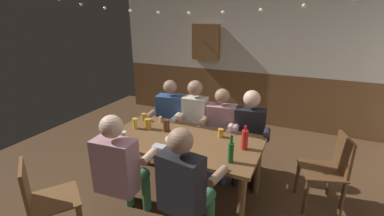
{
  "coord_description": "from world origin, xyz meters",
  "views": [
    {
      "loc": [
        1.26,
        -2.51,
        2.13
      ],
      "look_at": [
        0.0,
        0.26,
        1.06
      ],
      "focal_mm": 25.21,
      "sensor_mm": 36.0,
      "label": 1
    }
  ],
  "objects_px": {
    "condiment_caddy": "(159,148)",
    "pint_glass_5": "(221,133)",
    "pint_glass_3": "(144,117)",
    "person_3": "(249,131)",
    "pint_glass_0": "(148,124)",
    "person_4": "(120,166)",
    "pint_glass_2": "(166,125)",
    "person_2": "(220,128)",
    "table_candle": "(160,119)",
    "person_1": "(193,121)",
    "person_0": "(169,118)",
    "pint_glass_1": "(135,123)",
    "bottle_1": "(231,152)",
    "bottle_0": "(245,139)",
    "dining_table": "(184,147)",
    "person_5": "(186,184)",
    "pint_glass_4": "(124,137)",
    "plate_0": "(176,139)",
    "wall_dart_cabinet": "(206,42)",
    "chair_empty_near_left": "(329,169)",
    "chair_empty_near_right": "(44,200)"
  },
  "relations": [
    {
      "from": "wall_dart_cabinet",
      "to": "bottle_1",
      "type": "bearing_deg",
      "value": -63.84
    },
    {
      "from": "person_2",
      "to": "table_candle",
      "type": "distance_m",
      "value": 0.82
    },
    {
      "from": "dining_table",
      "to": "person_0",
      "type": "relative_size",
      "value": 1.45
    },
    {
      "from": "condiment_caddy",
      "to": "bottle_0",
      "type": "distance_m",
      "value": 0.91
    },
    {
      "from": "dining_table",
      "to": "chair_empty_near_left",
      "type": "xyz_separation_m",
      "value": [
        1.58,
        0.5,
        -0.18
      ]
    },
    {
      "from": "person_1",
      "to": "table_candle",
      "type": "relative_size",
      "value": 15.75
    },
    {
      "from": "bottle_0",
      "to": "pint_glass_3",
      "type": "xyz_separation_m",
      "value": [
        -1.44,
        0.24,
        -0.06
      ]
    },
    {
      "from": "pint_glass_3",
      "to": "dining_table",
      "type": "bearing_deg",
      "value": -21.35
    },
    {
      "from": "person_2",
      "to": "pint_glass_3",
      "type": "relative_size",
      "value": 11.73
    },
    {
      "from": "person_4",
      "to": "dining_table",
      "type": "bearing_deg",
      "value": 58.74
    },
    {
      "from": "person_5",
      "to": "pint_glass_1",
      "type": "bearing_deg",
      "value": 154.35
    },
    {
      "from": "pint_glass_1",
      "to": "pint_glass_3",
      "type": "bearing_deg",
      "value": 100.38
    },
    {
      "from": "person_4",
      "to": "person_2",
      "type": "bearing_deg",
      "value": 63.51
    },
    {
      "from": "chair_empty_near_right",
      "to": "bottle_1",
      "type": "height_order",
      "value": "bottle_1"
    },
    {
      "from": "condiment_caddy",
      "to": "pint_glass_5",
      "type": "bearing_deg",
      "value": 49.4
    },
    {
      "from": "bottle_0",
      "to": "pint_glass_2",
      "type": "bearing_deg",
      "value": 176.43
    },
    {
      "from": "pint_glass_5",
      "to": "condiment_caddy",
      "type": "bearing_deg",
      "value": -130.6
    },
    {
      "from": "pint_glass_3",
      "to": "person_3",
      "type": "bearing_deg",
      "value": 17.37
    },
    {
      "from": "person_0",
      "to": "bottle_0",
      "type": "height_order",
      "value": "person_0"
    },
    {
      "from": "person_0",
      "to": "pint_glass_1",
      "type": "xyz_separation_m",
      "value": [
        -0.1,
        -0.69,
        0.15
      ]
    },
    {
      "from": "bottle_1",
      "to": "pint_glass_5",
      "type": "xyz_separation_m",
      "value": [
        -0.27,
        0.5,
        -0.07
      ]
    },
    {
      "from": "pint_glass_0",
      "to": "pint_glass_3",
      "type": "bearing_deg",
      "value": 133.38
    },
    {
      "from": "person_5",
      "to": "pint_glass_2",
      "type": "height_order",
      "value": "person_5"
    },
    {
      "from": "person_2",
      "to": "person_4",
      "type": "distance_m",
      "value": 1.52
    },
    {
      "from": "condiment_caddy",
      "to": "pint_glass_2",
      "type": "relative_size",
      "value": 0.92
    },
    {
      "from": "bottle_1",
      "to": "pint_glass_0",
      "type": "xyz_separation_m",
      "value": [
        -1.18,
        0.35,
        -0.05
      ]
    },
    {
      "from": "person_4",
      "to": "chair_empty_near_left",
      "type": "xyz_separation_m",
      "value": [
        1.94,
        1.21,
        -0.22
      ]
    },
    {
      "from": "person_3",
      "to": "pint_glass_3",
      "type": "bearing_deg",
      "value": 10.57
    },
    {
      "from": "plate_0",
      "to": "pint_glass_0",
      "type": "bearing_deg",
      "value": 164.75
    },
    {
      "from": "pint_glass_3",
      "to": "pint_glass_1",
      "type": "bearing_deg",
      "value": -79.62
    },
    {
      "from": "plate_0",
      "to": "bottle_0",
      "type": "xyz_separation_m",
      "value": [
        0.77,
        0.1,
        0.1
      ]
    },
    {
      "from": "person_4",
      "to": "pint_glass_2",
      "type": "bearing_deg",
      "value": 80.62
    },
    {
      "from": "person_2",
      "to": "pint_glass_4",
      "type": "distance_m",
      "value": 1.32
    },
    {
      "from": "chair_empty_near_right",
      "to": "wall_dart_cabinet",
      "type": "relative_size",
      "value": 1.26
    },
    {
      "from": "plate_0",
      "to": "bottle_1",
      "type": "xyz_separation_m",
      "value": [
        0.72,
        -0.23,
        0.11
      ]
    },
    {
      "from": "person_5",
      "to": "pint_glass_1",
      "type": "height_order",
      "value": "person_5"
    },
    {
      "from": "pint_glass_0",
      "to": "pint_glass_5",
      "type": "relative_size",
      "value": 1.34
    },
    {
      "from": "dining_table",
      "to": "plate_0",
      "type": "distance_m",
      "value": 0.14
    },
    {
      "from": "person_4",
      "to": "plate_0",
      "type": "relative_size",
      "value": 5.08
    },
    {
      "from": "person_1",
      "to": "person_3",
      "type": "distance_m",
      "value": 0.8
    },
    {
      "from": "dining_table",
      "to": "person_3",
      "type": "height_order",
      "value": "person_3"
    },
    {
      "from": "person_4",
      "to": "pint_glass_3",
      "type": "bearing_deg",
      "value": 106.3
    },
    {
      "from": "person_4",
      "to": "condiment_caddy",
      "type": "xyz_separation_m",
      "value": [
        0.24,
        0.36,
        0.08
      ]
    },
    {
      "from": "bottle_0",
      "to": "pint_glass_0",
      "type": "distance_m",
      "value": 1.23
    },
    {
      "from": "person_0",
      "to": "pint_glass_1",
      "type": "relative_size",
      "value": 9.05
    },
    {
      "from": "person_4",
      "to": "pint_glass_0",
      "type": "height_order",
      "value": "person_4"
    },
    {
      "from": "table_candle",
      "to": "condiment_caddy",
      "type": "distance_m",
      "value": 0.78
    },
    {
      "from": "table_candle",
      "to": "wall_dart_cabinet",
      "type": "distance_m",
      "value": 2.44
    },
    {
      "from": "pint_glass_4",
      "to": "pint_glass_5",
      "type": "distance_m",
      "value": 1.11
    },
    {
      "from": "person_0",
      "to": "pint_glass_4",
      "type": "bearing_deg",
      "value": 81.96
    }
  ]
}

